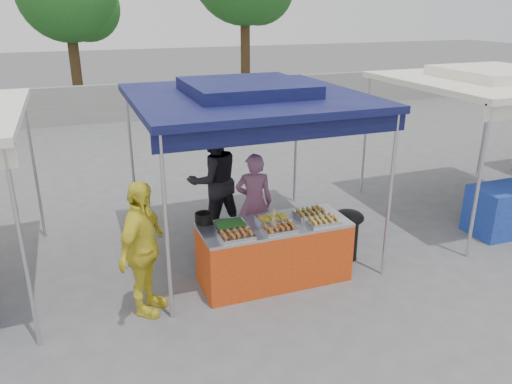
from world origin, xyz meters
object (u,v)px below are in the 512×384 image
object	(u,v)px
cooking_pot	(204,218)
customer_person	(143,250)
helper_man	(214,180)
vendor_table	(274,252)
vendor_woman	(254,203)
wok_burner	(347,230)

from	to	relation	value
cooking_pot	customer_person	xyz separation A→B (m)	(-0.88, -0.50, -0.07)
customer_person	helper_man	bearing A→B (deg)	-2.01
vendor_table	vendor_woman	size ratio (longest dim) A/B	1.29
vendor_woman	helper_man	size ratio (longest dim) A/B	0.83
wok_burner	helper_man	distance (m)	2.26
helper_man	customer_person	size ratio (longest dim) A/B	1.09
wok_burner	customer_person	xyz separation A→B (m)	(-3.01, -0.36, 0.39)
helper_man	customer_person	distance (m)	2.37
helper_man	customer_person	world-z (taller)	helper_man
vendor_table	helper_man	size ratio (longest dim) A/B	1.08
customer_person	wok_burner	bearing A→B (deg)	-48.40
vendor_table	cooking_pot	xyz separation A→B (m)	(-0.87, 0.35, 0.49)
vendor_woman	customer_person	bearing A→B (deg)	48.56
vendor_woman	vendor_table	bearing A→B (deg)	102.73
cooking_pot	wok_burner	xyz separation A→B (m)	(2.13, -0.15, -0.46)
cooking_pot	wok_burner	world-z (taller)	cooking_pot
helper_man	vendor_woman	bearing A→B (deg)	107.78
wok_burner	vendor_woman	size ratio (longest dim) A/B	0.50
vendor_woman	customer_person	xyz separation A→B (m)	(-1.83, -1.13, 0.08)
customer_person	vendor_table	bearing A→B (deg)	-50.16
vendor_table	customer_person	distance (m)	1.81
vendor_woman	customer_person	world-z (taller)	customer_person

